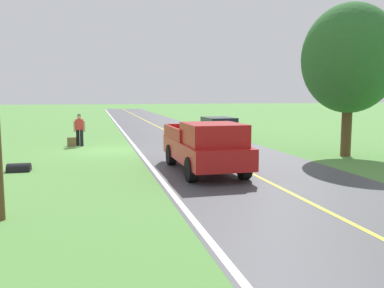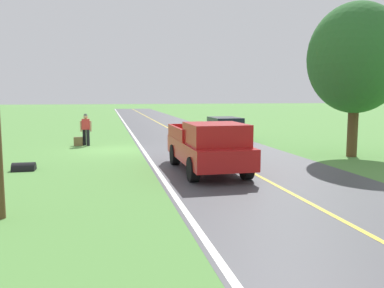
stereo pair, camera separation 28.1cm
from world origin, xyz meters
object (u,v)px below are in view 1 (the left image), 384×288
at_px(suitcase_carried, 72,142).
at_px(sedan_near_oncoming, 218,128).
at_px(hitchhiker_walking, 80,128).
at_px(pickup_truck_passing, 206,146).
at_px(tree_far_side_near, 350,59).

distance_m(suitcase_carried, sedan_near_oncoming, 8.59).
distance_m(hitchhiker_walking, sedan_near_oncoming, 8.15).
bearing_deg(hitchhiker_walking, pickup_truck_passing, 117.54).
relative_size(pickup_truck_passing, sedan_near_oncoming, 1.22).
bearing_deg(tree_far_side_near, sedan_near_oncoming, -63.09).
bearing_deg(tree_far_side_near, suitcase_carried, -27.99).
bearing_deg(sedan_near_oncoming, pickup_truck_passing, 70.46).
xyz_separation_m(pickup_truck_passing, tree_far_side_near, (-7.23, -2.31, 3.38)).
distance_m(hitchhiker_walking, suitcase_carried, 0.85).
distance_m(hitchhiker_walking, tree_far_side_near, 13.99).
xyz_separation_m(suitcase_carried, pickup_truck_passing, (-5.07, 8.85, 0.73)).
distance_m(tree_far_side_near, sedan_near_oncoming, 9.07).
bearing_deg(tree_far_side_near, hitchhiker_walking, -29.04).
bearing_deg(sedan_near_oncoming, tree_far_side_near, 116.91).
distance_m(suitcase_carried, pickup_truck_passing, 10.22).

